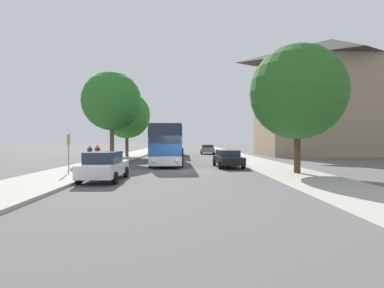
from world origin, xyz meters
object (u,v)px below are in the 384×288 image
at_px(parked_car_right_near, 228,158).
at_px(tree_right_near, 298,92).
at_px(tree_left_near, 127,115).
at_px(pedestrian_waiting_near, 97,156).
at_px(bus_middle, 173,143).
at_px(tree_left_far, 112,101).
at_px(bus_front, 167,144).
at_px(parked_car_left_curb, 104,166).
at_px(bus_stop_sign, 68,149).
at_px(pedestrian_waiting_far, 90,156).
at_px(parked_car_right_far, 207,149).

height_order(parked_car_right_near, tree_right_near, tree_right_near).
bearing_deg(tree_left_near, pedestrian_waiting_near, -86.54).
relative_size(bus_middle, tree_left_far, 1.33).
distance_m(bus_front, parked_car_right_near, 6.08).
bearing_deg(bus_middle, parked_car_left_curb, -95.96).
bearing_deg(bus_stop_sign, pedestrian_waiting_near, 76.57).
xyz_separation_m(parked_car_right_near, pedestrian_waiting_far, (-10.60, -1.10, 0.24)).
bearing_deg(pedestrian_waiting_far, parked_car_right_far, -32.03).
relative_size(parked_car_left_curb, bus_stop_sign, 1.83).
bearing_deg(bus_middle, pedestrian_waiting_far, -106.97).
height_order(bus_stop_sign, tree_left_near, tree_left_near).
bearing_deg(tree_left_far, bus_stop_sign, -89.14).
bearing_deg(pedestrian_waiting_far, bus_stop_sign, 173.60).
height_order(parked_car_right_far, tree_right_near, tree_right_near).
relative_size(pedestrian_waiting_far, tree_left_near, 0.20).
bearing_deg(parked_car_right_far, parked_car_right_near, 91.63).
bearing_deg(bus_front, tree_left_near, 116.09).
xyz_separation_m(bus_middle, pedestrian_waiting_far, (-5.51, -17.75, -0.75)).
distance_m(bus_front, tree_left_near, 12.42).
height_order(parked_car_right_near, pedestrian_waiting_near, pedestrian_waiting_near).
xyz_separation_m(parked_car_left_curb, tree_left_far, (-2.94, 13.75, 5.24)).
distance_m(bus_front, tree_left_far, 7.60).
xyz_separation_m(pedestrian_waiting_far, tree_left_far, (-0.09, 7.18, 5.08)).
distance_m(parked_car_left_curb, pedestrian_waiting_near, 5.89).
bearing_deg(tree_left_near, pedestrian_waiting_far, -89.67).
bearing_deg(parked_car_right_far, pedestrian_waiting_far, 67.22).
xyz_separation_m(parked_car_right_far, tree_right_near, (3.49, -27.70, 4.38)).
distance_m(parked_car_left_curb, tree_left_near, 22.04).
bearing_deg(pedestrian_waiting_far, bus_front, -59.85).
bearing_deg(parked_car_right_near, tree_left_far, -32.32).
bearing_deg(tree_left_far, parked_car_right_far, 56.43).
relative_size(parked_car_left_curb, tree_left_near, 0.55).
xyz_separation_m(parked_car_right_near, tree_left_near, (-10.69, 13.71, 4.54)).
distance_m(pedestrian_waiting_far, tree_left_far, 8.79).
bearing_deg(tree_left_far, parked_car_right_near, -29.62).
bearing_deg(tree_right_near, parked_car_left_curb, -168.88).
relative_size(parked_car_left_curb, pedestrian_waiting_far, 2.71).
bearing_deg(tree_left_far, tree_left_near, 89.98).
relative_size(bus_front, parked_car_right_near, 2.29).
xyz_separation_m(parked_car_right_far, tree_left_near, (-10.72, -8.53, 4.51)).
distance_m(parked_car_right_far, pedestrian_waiting_near, 26.26).
relative_size(parked_car_right_near, tree_right_near, 0.59).
relative_size(pedestrian_waiting_far, tree_right_near, 0.21).
height_order(parked_car_left_curb, tree_right_near, tree_right_near).
bearing_deg(tree_right_near, tree_left_near, 126.56).
distance_m(bus_front, parked_car_right_far, 19.76).
distance_m(parked_car_right_near, bus_stop_sign, 11.87).
bearing_deg(parked_car_right_far, tree_right_near, 98.91).
relative_size(parked_car_right_far, pedestrian_waiting_near, 2.63).
relative_size(bus_middle, pedestrian_waiting_near, 6.91).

